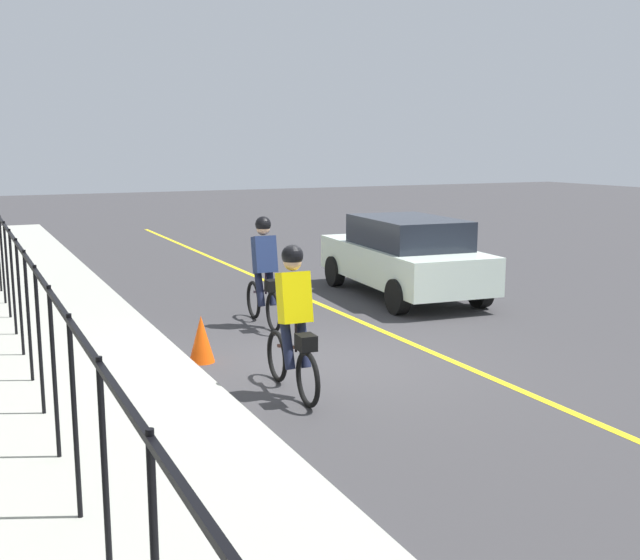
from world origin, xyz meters
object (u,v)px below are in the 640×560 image
object	(u,v)px
cyclist_follow	(294,321)
patrol_sedan	(404,255)
cyclist_lead	(264,272)
traffic_cone_near	(201,339)

from	to	relation	value
cyclist_follow	patrol_sedan	world-z (taller)	cyclist_follow
cyclist_follow	patrol_sedan	distance (m)	6.41
cyclist_lead	cyclist_follow	size ratio (longest dim) A/B	1.00
patrol_sedan	traffic_cone_near	world-z (taller)	patrol_sedan
cyclist_lead	patrol_sedan	bearing A→B (deg)	-68.25
traffic_cone_near	cyclist_follow	bearing A→B (deg)	-162.59
cyclist_lead	cyclist_follow	distance (m)	3.62
cyclist_lead	patrol_sedan	size ratio (longest dim) A/B	0.40
cyclist_lead	traffic_cone_near	bearing A→B (deg)	138.63
cyclist_lead	patrol_sedan	distance (m)	3.61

